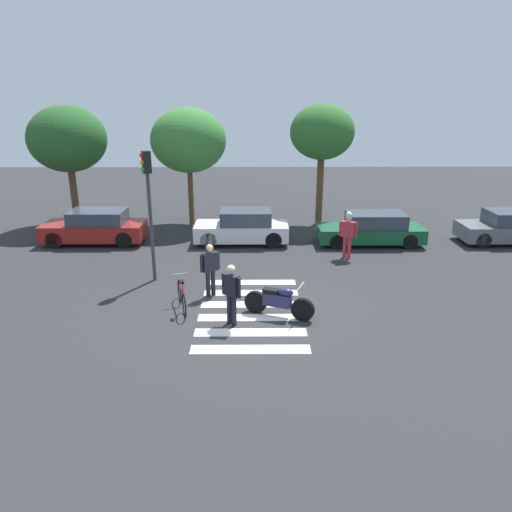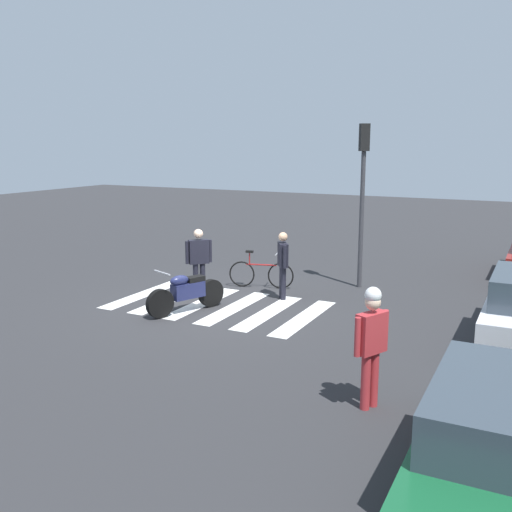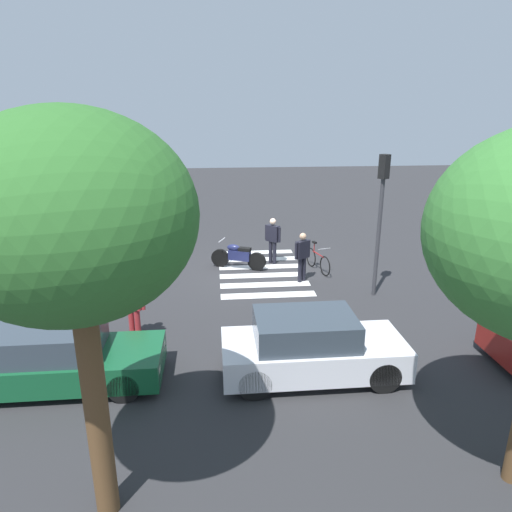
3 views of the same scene
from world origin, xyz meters
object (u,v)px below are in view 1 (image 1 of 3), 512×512
officer_by_motorcycle (231,291)px  police_motorcycle (279,301)px  pedestrian_bystander (348,231)px  car_green_compact (371,229)px  car_maroon_wagon (95,227)px  leaning_bicycle (182,297)px  car_white_van (243,228)px  traffic_light_pole (149,196)px  car_grey_coupe (509,228)px  officer_on_foot (210,267)px

officer_by_motorcycle → police_motorcycle: bearing=20.3°
police_motorcycle → pedestrian_bystander: (2.91, 5.16, 0.62)m
car_green_compact → car_maroon_wagon: bearing=178.8°
leaning_bicycle → car_white_van: bearing=76.0°
police_motorcycle → traffic_light_pole: size_ratio=0.45×
car_white_van → police_motorcycle: bearing=-80.8°
leaning_bicycle → car_grey_coupe: car_grey_coupe is taller
police_motorcycle → car_maroon_wagon: size_ratio=0.47×
officer_by_motorcycle → car_grey_coupe: officer_by_motorcycle is taller
car_white_van → car_grey_coupe: (11.36, -0.02, -0.02)m
car_white_van → car_green_compact: 5.46m
pedestrian_bystander → car_grey_coupe: 7.57m
police_motorcycle → car_grey_coupe: bearing=35.1°
pedestrian_bystander → car_grey_coupe: pedestrian_bystander is taller
leaning_bicycle → car_maroon_wagon: size_ratio=0.41×
car_white_van → traffic_light_pole: (-2.95, -4.32, 2.23)m
police_motorcycle → leaning_bicycle: bearing=169.5°
pedestrian_bystander → car_green_compact: 2.38m
car_white_van → car_green_compact: car_white_van is taller
car_maroon_wagon → car_green_compact: car_maroon_wagon is taller
car_maroon_wagon → officer_on_foot: bearing=-46.9°
police_motorcycle → traffic_light_pole: traffic_light_pole is taller
officer_by_motorcycle → car_grey_coupe: bearing=33.6°
pedestrian_bystander → traffic_light_pole: 7.61m
car_green_compact → officer_by_motorcycle: bearing=-126.7°
officer_by_motorcycle → car_white_van: 7.69m
car_maroon_wagon → traffic_light_pole: size_ratio=0.97×
leaning_bicycle → traffic_light_pole: 3.69m
car_grey_coupe → traffic_light_pole: size_ratio=0.91×
officer_on_foot → car_white_van: size_ratio=0.43×
car_maroon_wagon → car_green_compact: size_ratio=0.96×
pedestrian_bystander → car_maroon_wagon: size_ratio=0.44×
pedestrian_bystander → car_maroon_wagon: (-10.36, 2.13, -0.40)m
police_motorcycle → car_maroon_wagon: bearing=135.6°
car_grey_coupe → traffic_light_pole: traffic_light_pole is taller
leaning_bicycle → police_motorcycle: bearing=-10.5°
police_motorcycle → officer_by_motorcycle: 1.50m
leaning_bicycle → car_grey_coupe: (13.02, 6.65, 0.27)m
car_green_compact → car_grey_coupe: 5.90m
pedestrian_bystander → leaning_bicycle: bearing=-141.1°
traffic_light_pole → police_motorcycle: bearing=-35.0°
police_motorcycle → leaning_bicycle: police_motorcycle is taller
officer_on_foot → car_grey_coupe: officer_on_foot is taller
car_green_compact → car_grey_coupe: size_ratio=1.11×
pedestrian_bystander → car_green_compact: pedestrian_bystander is taller
pedestrian_bystander → car_white_van: pedestrian_bystander is taller
car_maroon_wagon → car_grey_coupe: 17.65m
car_maroon_wagon → car_grey_coupe: bearing=-0.4°
car_grey_coupe → traffic_light_pole: bearing=-163.3°
pedestrian_bystander → car_white_van: (-4.08, 2.04, -0.40)m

